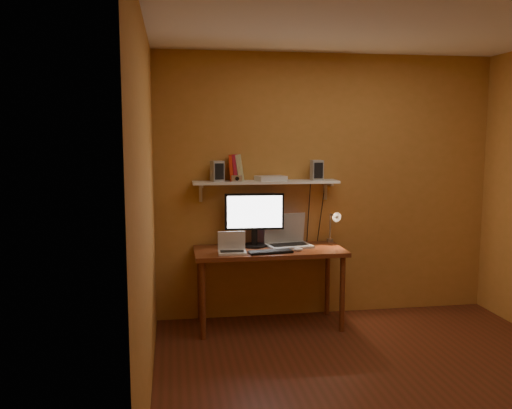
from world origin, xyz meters
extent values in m
cube|color=#572316|center=(0.00, 0.00, -0.01)|extent=(3.40, 3.20, 0.02)
cube|color=silver|center=(0.00, 0.00, 2.61)|extent=(3.40, 3.20, 0.02)
cube|color=#B57737|center=(0.00, 1.61, 1.30)|extent=(3.40, 0.02, 2.60)
cube|color=#B57737|center=(-1.71, 0.00, 1.30)|extent=(0.02, 3.20, 2.60)
cube|color=brown|center=(-0.64, 1.28, 0.73)|extent=(1.40, 0.60, 0.04)
cylinder|color=brown|center=(-1.28, 1.04, 0.35)|extent=(0.05, 0.05, 0.71)
cylinder|color=brown|center=(0.00, 1.04, 0.35)|extent=(0.05, 0.05, 0.71)
cylinder|color=brown|center=(-1.28, 1.52, 0.35)|extent=(0.05, 0.05, 0.71)
cylinder|color=brown|center=(0.00, 1.52, 0.35)|extent=(0.05, 0.05, 0.71)
cube|color=white|center=(-0.64, 1.47, 1.36)|extent=(1.40, 0.25, 0.02)
cube|color=silver|center=(-1.26, 1.58, 1.26)|extent=(0.03, 0.03, 0.18)
cube|color=silver|center=(-0.02, 1.58, 1.26)|extent=(0.03, 0.03, 0.18)
cylinder|color=black|center=(-0.76, 1.42, 0.76)|extent=(0.25, 0.25, 0.02)
cube|color=black|center=(-0.76, 1.42, 0.85)|extent=(0.06, 0.05, 0.17)
cube|color=black|center=(-0.76, 1.42, 1.09)|extent=(0.57, 0.06, 0.35)
cube|color=white|center=(-0.76, 1.40, 1.09)|extent=(0.52, 0.03, 0.30)
cube|color=#969A9F|center=(-0.43, 1.35, 0.76)|extent=(0.45, 0.35, 0.02)
cube|color=black|center=(-0.43, 1.35, 0.77)|extent=(0.37, 0.21, 0.00)
cube|color=#969A9F|center=(-0.45, 1.47, 0.91)|extent=(0.41, 0.12, 0.29)
cube|color=#14133C|center=(-0.45, 1.47, 0.91)|extent=(0.36, 0.10, 0.24)
cube|color=silver|center=(-1.00, 1.14, 0.76)|extent=(0.26, 0.19, 0.02)
cube|color=black|center=(-1.00, 1.14, 0.77)|extent=(0.22, 0.11, 0.00)
cube|color=silver|center=(-1.00, 1.21, 0.86)|extent=(0.25, 0.05, 0.17)
cube|color=black|center=(-1.00, 1.21, 0.86)|extent=(0.22, 0.04, 0.15)
cube|color=black|center=(-0.66, 1.11, 0.76)|extent=(0.41, 0.18, 0.02)
ellipsoid|color=silver|center=(-0.39, 1.15, 0.77)|extent=(0.09, 0.07, 0.03)
cube|color=silver|center=(0.02, 1.52, 0.74)|extent=(0.05, 0.06, 0.08)
cylinder|color=silver|center=(0.02, 1.52, 0.89)|extent=(0.02, 0.02, 0.28)
cylinder|color=silver|center=(0.02, 1.44, 1.03)|extent=(0.01, 0.16, 0.01)
cone|color=silver|center=(0.02, 1.36, 1.03)|extent=(0.09, 0.09, 0.09)
sphere|color=#FFE0A5|center=(0.02, 1.34, 1.03)|extent=(0.04, 0.04, 0.04)
cube|color=#969A9F|center=(-1.10, 1.47, 1.47)|extent=(0.13, 0.13, 0.19)
cube|color=#969A9F|center=(-0.14, 1.47, 1.47)|extent=(0.11, 0.11, 0.19)
cube|color=red|center=(-0.96, 1.50, 1.50)|extent=(0.09, 0.18, 0.25)
cube|color=#AD1C37|center=(-0.92, 1.50, 1.50)|extent=(0.10, 0.18, 0.25)
cube|color=#B9BE90|center=(-0.89, 1.50, 1.50)|extent=(0.11, 0.18, 0.25)
cube|color=silver|center=(-0.93, 1.41, 1.41)|extent=(0.10, 0.04, 0.06)
cylinder|color=black|center=(-0.93, 1.39, 1.41)|extent=(0.04, 0.02, 0.04)
cube|color=silver|center=(-0.59, 1.48, 1.40)|extent=(0.31, 0.24, 0.05)
camera|label=1|loc=(-1.53, -3.61, 1.81)|focal=38.00mm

